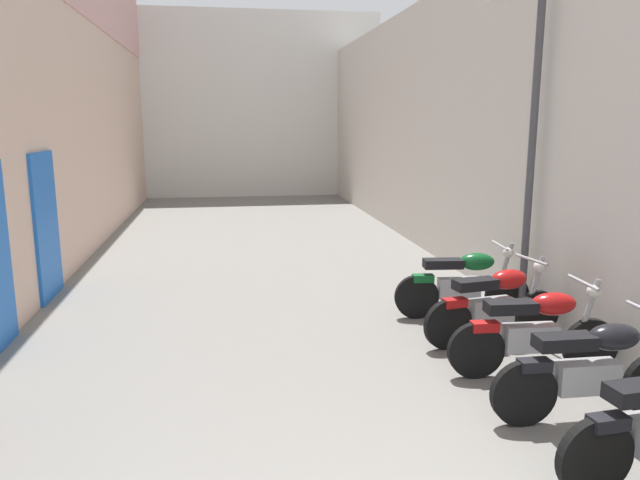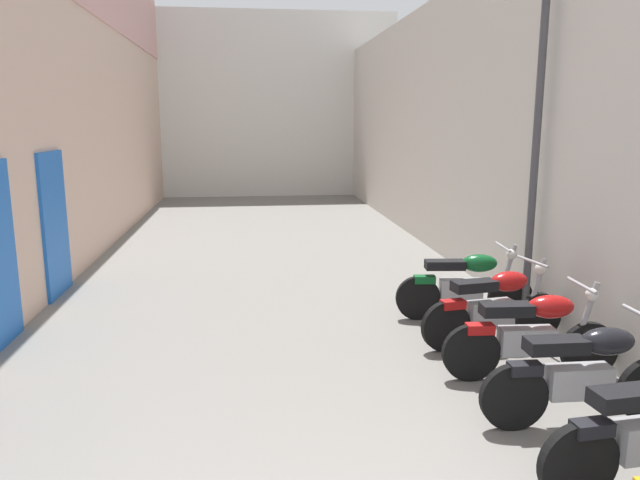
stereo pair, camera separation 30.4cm
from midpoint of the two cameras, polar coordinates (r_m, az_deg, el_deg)
ground_plane at (r=9.80m, az=-5.54°, el=-4.37°), size 35.81×35.81×0.00m
building_left at (r=11.87m, az=-25.08°, el=17.97°), size 0.45×19.81×8.39m
building_right at (r=12.15m, az=10.98°, el=10.65°), size 0.45×19.81×5.09m
building_far_end at (r=22.34m, az=-7.95°, el=12.61°), size 9.77×2.00×6.39m
motorcycle_third at (r=5.82m, az=23.31°, el=-11.20°), size 1.85×0.58×1.04m
motorcycle_fourth at (r=6.62m, az=18.73°, el=-8.17°), size 1.85×0.58×1.04m
motorcycle_fifth at (r=7.42m, az=15.31°, el=-5.85°), size 1.84×0.58×1.04m
motorcycle_sixth at (r=8.28m, az=12.55°, el=-3.94°), size 1.85×0.58×1.04m
street_lamp at (r=8.16m, az=18.11°, el=9.76°), size 0.79×0.18×4.22m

